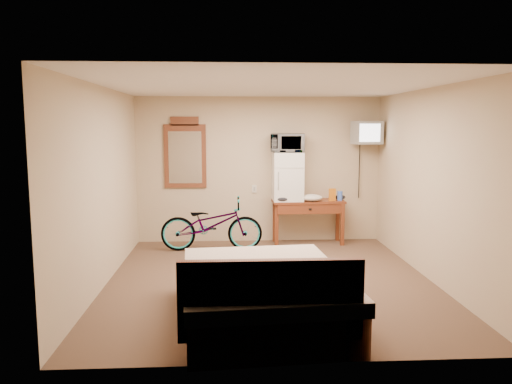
% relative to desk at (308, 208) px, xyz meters
% --- Properties ---
extents(room, '(4.60, 4.64, 2.50)m').
position_rel_desk_xyz_m(room, '(-0.83, -2.00, 0.63)').
color(room, '#503628').
rests_on(room, ground).
extents(desk, '(1.23, 0.50, 0.75)m').
position_rel_desk_xyz_m(desk, '(0.00, 0.00, 0.00)').
color(desk, brown).
rests_on(desk, floor).
extents(mini_fridge, '(0.50, 0.50, 0.82)m').
position_rel_desk_xyz_m(mini_fridge, '(-0.36, 0.05, 0.54)').
color(mini_fridge, white).
rests_on(mini_fridge, desk).
extents(microwave, '(0.61, 0.45, 0.31)m').
position_rel_desk_xyz_m(microwave, '(-0.36, 0.05, 1.11)').
color(microwave, white).
rests_on(microwave, mini_fridge).
extents(snack_bag, '(0.12, 0.09, 0.21)m').
position_rel_desk_xyz_m(snack_bag, '(0.39, -0.05, 0.24)').
color(snack_bag, orange).
rests_on(snack_bag, desk).
extents(blue_cup, '(0.09, 0.09, 0.16)m').
position_rel_desk_xyz_m(blue_cup, '(0.53, -0.01, 0.21)').
color(blue_cup, '#4471EA').
rests_on(blue_cup, desk).
extents(cloth_cream, '(0.38, 0.29, 0.12)m').
position_rel_desk_xyz_m(cloth_cream, '(0.03, -0.08, 0.19)').
color(cloth_cream, beige).
rests_on(cloth_cream, desk).
extents(cloth_dark_a, '(0.27, 0.20, 0.10)m').
position_rel_desk_xyz_m(cloth_dark_a, '(-0.47, -0.11, 0.18)').
color(cloth_dark_a, black).
rests_on(cloth_dark_a, desk).
extents(cloth_dark_b, '(0.18, 0.15, 0.08)m').
position_rel_desk_xyz_m(cloth_dark_b, '(0.56, 0.08, 0.17)').
color(cloth_dark_b, black).
rests_on(cloth_dark_b, desk).
extents(crt_television, '(0.50, 0.59, 0.38)m').
position_rel_desk_xyz_m(crt_television, '(0.97, 0.02, 1.28)').
color(crt_television, black).
rests_on(crt_television, room).
extents(wall_mirror, '(0.71, 0.04, 1.21)m').
position_rel_desk_xyz_m(wall_mirror, '(-2.09, 0.27, 0.92)').
color(wall_mirror, brown).
rests_on(wall_mirror, room).
extents(bicycle, '(1.64, 0.58, 0.86)m').
position_rel_desk_xyz_m(bicycle, '(-1.63, -0.36, -0.19)').
color(bicycle, black).
rests_on(bicycle, floor).
extents(bed, '(1.77, 2.25, 0.90)m').
position_rel_desk_xyz_m(bed, '(-1.00, -3.37, -0.32)').
color(bed, brown).
rests_on(bed, floor).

